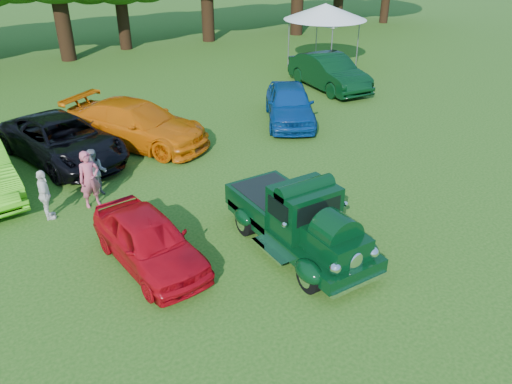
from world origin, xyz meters
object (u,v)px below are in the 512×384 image
back_car_green (329,72)px  canopy_tent (325,12)px  red_convertible (149,240)px  spectator_pink (90,179)px  back_car_blue (290,104)px  hero_pickup (298,221)px  back_car_orange (137,124)px  spectator_white (45,195)px  back_car_black (63,140)px  spectator_grey (95,173)px

back_car_green → canopy_tent: canopy_tent is taller
red_convertible → spectator_pink: (-0.37, 3.60, 0.20)m
back_car_blue → hero_pickup: bearing=-93.9°
spectator_pink → back_car_orange: bearing=47.3°
hero_pickup → red_convertible: size_ratio=1.20×
red_convertible → spectator_white: spectator_white is taller
red_convertible → back_car_black: size_ratio=0.71×
red_convertible → hero_pickup: bearing=-27.1°
spectator_white → back_car_green: bearing=-61.9°
hero_pickup → red_convertible: hero_pickup is taller
back_car_green → spectator_white: back_car_green is taller
back_car_blue → spectator_white: back_car_blue is taller
canopy_tent → back_car_green: bearing=-125.0°
back_car_green → back_car_black: bearing=-166.4°
hero_pickup → red_convertible: 3.67m
spectator_pink → spectator_grey: (0.31, 0.59, -0.11)m
back_car_green → hero_pickup: bearing=-127.0°
back_car_black → hero_pickup: bearing=-82.1°
spectator_white → canopy_tent: 19.98m
spectator_pink → back_car_black: bearing=82.3°
back_car_blue → spectator_pink: bearing=-132.6°
spectator_white → spectator_pink: bearing=-79.7°
spectator_grey → spectator_white: size_ratio=1.00×
red_convertible → spectator_white: (-1.64, 3.52, 0.08)m
back_car_orange → spectator_grey: (-2.47, -3.14, -0.07)m
red_convertible → back_car_blue: 10.74m
back_car_black → back_car_blue: size_ratio=1.18×
spectator_pink → canopy_tent: bearing=24.3°
back_car_blue → spectator_grey: back_car_blue is taller
back_car_black → back_car_green: 13.52m
hero_pickup → canopy_tent: (12.34, 14.40, 2.26)m
red_convertible → back_car_blue: bearing=30.6°
spectator_grey → spectator_pink: bearing=-92.6°
back_car_blue → canopy_tent: (7.12, 6.68, 2.25)m
spectator_grey → canopy_tent: (15.82, 8.87, 2.30)m
back_car_blue → spectator_pink: (-9.01, -2.78, 0.07)m
hero_pickup → canopy_tent: bearing=49.4°
back_car_orange → spectator_white: back_car_orange is taller
canopy_tent → back_car_orange: bearing=-156.8°
back_car_black → spectator_grey: size_ratio=3.69×
back_car_blue → canopy_tent: size_ratio=0.78×
hero_pickup → back_car_orange: bearing=96.6°
back_car_blue → spectator_pink: spectator_pink is taller
back_car_orange → spectator_pink: spectator_pink is taller
spectator_white → red_convertible: bearing=-148.3°
back_car_orange → back_car_green: back_car_green is taller
hero_pickup → back_car_black: size_ratio=0.85×
spectator_grey → canopy_tent: canopy_tent is taller
back_car_orange → spectator_white: 5.56m
spectator_pink → spectator_white: (-1.27, -0.08, -0.12)m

